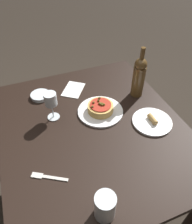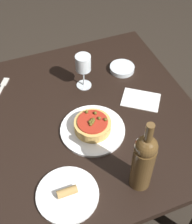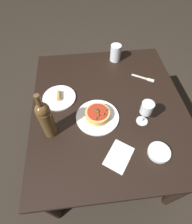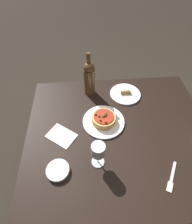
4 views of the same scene
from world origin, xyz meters
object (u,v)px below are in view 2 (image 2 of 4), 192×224
Objects in this scene: dining_table at (67,135)px; wine_bottle at (143,161)px; dinner_plate at (93,130)px; wine_glass at (83,65)px; side_plate at (67,194)px; fork at (1,89)px; side_bowl at (122,68)px; pizza at (93,125)px.

wine_bottle reaches higher than dining_table.
dinner_plate is 0.30m from wine_glass.
dinner_plate is at bearing 104.58° from wine_bottle.
wine_glass is 0.78× the size of side_plate.
dining_table is 3.51× the size of wine_bottle.
side_plate reaches higher than fork.
side_bowl is at bearing 49.88° from side_plate.
side_bowl is at bearing 31.01° from dining_table.
fork is (-0.37, 0.12, -0.12)m from wine_glass.
side_bowl is (0.20, 0.58, -0.13)m from wine_bottle.
fork is at bearing 128.68° from dinner_plate.
fork is 0.63m from side_plate.
pizza is (0.00, 0.00, 0.03)m from dinner_plate.
fork is at bearing 128.70° from pizza.
wine_bottle is 1.47× the size of side_plate.
side_plate is at bearing -106.12° from dining_table.
dining_table is at bearing -113.43° from fork.
dinner_plate is 2.20× the size of side_bowl.
side_plate is at bearing -115.72° from wine_glass.
side_bowl reaches higher than dining_table.
wine_bottle is at bearing -108.68° from side_bowl.
wine_bottle reaches higher than dinner_plate.
dinner_plate is at bearing -131.80° from side_bowl.
fork is (-0.22, 0.30, 0.09)m from dining_table.
pizza is 0.46× the size of wine_bottle.
dining_table is 5.14× the size of side_plate.
dinner_plate is at bearing -42.83° from dining_table.
side_plate reaches higher than dinner_plate.
wine_glass is at bearing 77.65° from dinner_plate.
pizza is at bearing -102.32° from wine_glass.
side_plate is at bearing 170.47° from wine_bottle.
wine_glass is (0.06, 0.27, 0.09)m from pizza.
wine_bottle reaches higher than fork.
dining_table is 6.63× the size of wine_glass.
wine_glass is 0.40m from fork.
pizza is at bearing -131.79° from side_bowl.
side_bowl is at bearing -67.36° from fork.
wine_bottle is (0.01, -0.55, 0.01)m from wine_glass.
pizza is 0.96× the size of fork.
fork is at bearing 171.89° from side_bowl.
dining_table is 0.35m from side_plate.
dinner_plate is 1.55× the size of wine_glass.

